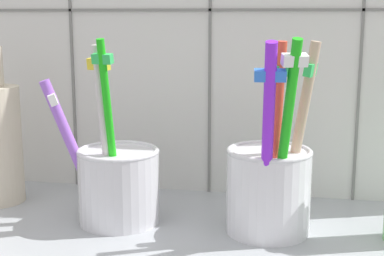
{
  "coord_description": "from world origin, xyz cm",
  "views": [
    {
      "loc": [
        9.36,
        -50.7,
        22.09
      ],
      "look_at": [
        0.0,
        0.12,
        11.64
      ],
      "focal_mm": 52.88,
      "sensor_mm": 36.0,
      "label": 1
    }
  ],
  "objects": [
    {
      "name": "tile_wall_back",
      "position": [
        -0.0,
        12.0,
        22.5
      ],
      "size": [
        64.0,
        2.2,
        45.0
      ],
      "color": "silver",
      "rests_on": "ground"
    },
    {
      "name": "counter_slab",
      "position": [
        0.0,
        0.0,
        1.0
      ],
      "size": [
        64.0,
        22.0,
        2.0
      ],
      "primitive_type": "cube",
      "color": "#9EA3A8",
      "rests_on": "ground"
    },
    {
      "name": "toothbrush_cup_left",
      "position": [
        -7.39,
        -0.02,
        6.21
      ],
      "size": [
        11.07,
        7.98,
        18.03
      ],
      "color": "silver",
      "rests_on": "counter_slab"
    },
    {
      "name": "toothbrush_cup_right",
      "position": [
        7.36,
        -0.19,
        6.75
      ],
      "size": [
        8.3,
        10.99,
        18.34
      ],
      "color": "white",
      "rests_on": "counter_slab"
    }
  ]
}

